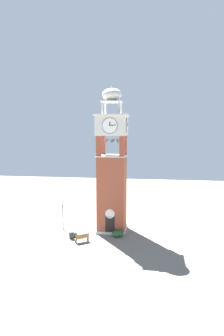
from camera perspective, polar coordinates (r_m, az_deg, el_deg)
The scene contains 7 objects.
ground at distance 37.93m, azimuth 0.00°, elevation -11.70°, with size 80.00×80.00×0.00m, color gray.
clock_tower at distance 36.27m, azimuth -0.00°, elevation -0.97°, with size 3.86×3.86×17.34m.
park_bench at distance 34.21m, azimuth -5.69°, elevation -13.01°, with size 1.52×1.35×0.95m.
lamp_post at distance 38.04m, azimuth -9.28°, elevation -7.80°, with size 0.36×0.36×3.57m.
trash_bin at distance 35.38m, azimuth -7.67°, elevation -12.49°, with size 0.52×0.52×0.80m, color #2D2D33.
shrub_near_entry at distance 35.77m, azimuth -7.10°, elevation -12.41°, with size 0.70×0.70×0.62m, color #28562D.
shrub_left_of_tower at distance 35.73m, azimuth 1.08°, elevation -12.26°, with size 1.27×1.27×0.75m, color #28562D.
Camera 1 is at (5.30, -35.51, 12.22)m, focal length 32.27 mm.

